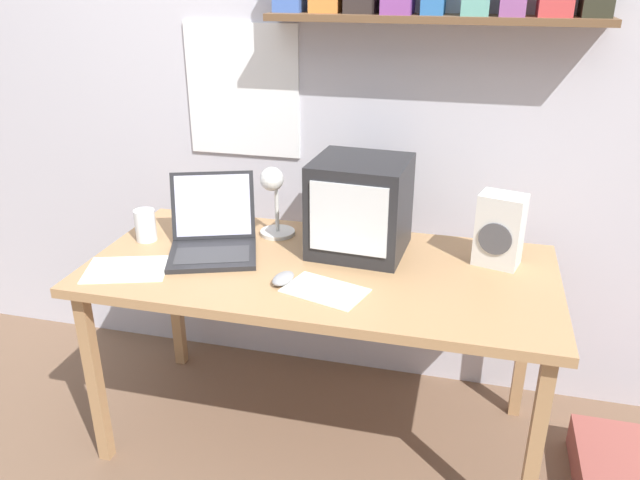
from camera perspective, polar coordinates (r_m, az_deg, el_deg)
ground_plane at (r=2.64m, az=0.00°, el=-17.22°), size 12.00×12.00×0.00m
back_wall at (r=2.55m, az=3.19°, el=14.15°), size 5.60×0.24×2.60m
corner_desk at (r=2.25m, az=0.00°, el=-3.75°), size 1.65×0.78×0.75m
crt_monitor at (r=2.29m, az=3.67°, el=3.09°), size 0.36×0.34×0.35m
laptop at (r=2.36m, az=-9.77°, el=0.65°), size 0.41×0.43×0.27m
desk_lamp at (r=2.40m, az=-4.26°, el=4.13°), size 0.14×0.17×0.29m
juice_glass at (r=2.51m, az=-15.66°, el=1.18°), size 0.08×0.08×0.12m
space_heater at (r=2.28m, az=16.11°, el=0.88°), size 0.18×0.15×0.26m
computer_mouse at (r=2.10m, az=-3.39°, el=-3.52°), size 0.08×0.12×0.03m
loose_paper_near_monitor at (r=2.05m, az=0.44°, el=-4.64°), size 0.30×0.23×0.00m
loose_paper_near_laptop at (r=2.30m, az=-17.26°, el=-2.57°), size 0.33×0.28×0.00m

